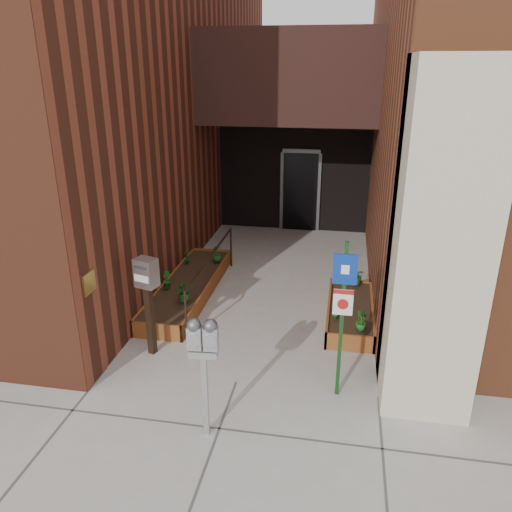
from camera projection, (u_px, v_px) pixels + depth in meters
The scene contains 15 objects.
ground at pixel (236, 382), 7.18m from camera, with size 80.00×80.00×0.00m, color #9E9991.
architecture at pixel (288, 32), 11.74m from camera, with size 20.00×14.60×10.00m.
planter_left at pixel (189, 288), 9.87m from camera, with size 0.90×3.60×0.30m.
planter_right at pixel (350, 313), 8.89m from camera, with size 0.80×2.20×0.30m.
handrail at pixel (212, 262), 9.52m from camera, with size 0.04×3.34×0.90m.
parking_meter at pixel (203, 347), 5.74m from camera, with size 0.36×0.18×1.60m.
sign_post at pixel (343, 305), 6.42m from camera, with size 0.31×0.07×2.24m.
payment_dropbox at pixel (147, 286), 7.50m from camera, with size 0.37×0.32×1.60m.
shrub_left_a at pixel (185, 291), 8.91m from camera, with size 0.34×0.34×0.37m, color #1E601B.
shrub_left_b at pixel (166, 280), 9.43m from camera, with size 0.18×0.18×0.32m, color #1D601B.
shrub_left_c at pixel (217, 253), 10.69m from camera, with size 0.20×0.20×0.36m, color #1A5B1A.
shrub_left_d at pixel (187, 256), 10.60m from camera, with size 0.17×0.17×0.32m, color #195317.
shrub_right_a at pixel (361, 321), 7.92m from camera, with size 0.18×0.18×0.33m, color #1C5A19.
shrub_right_b at pixel (336, 310), 8.29m from camera, with size 0.16×0.16×0.31m, color #1B611E.
shrub_right_c at pixel (357, 276), 9.57m from camera, with size 0.32×0.32×0.35m, color #1C631D.
Camera 1 is at (1.35, -5.89, 4.29)m, focal length 35.00 mm.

